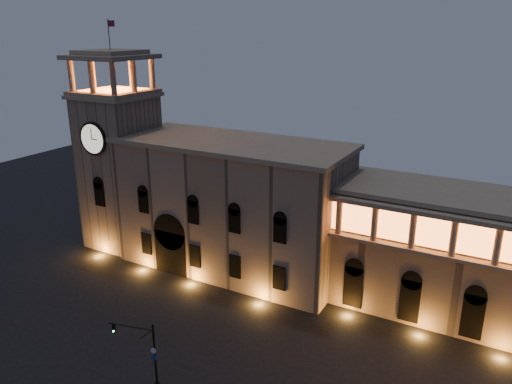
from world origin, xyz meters
TOP-DOWN VIEW (x-y plane):
  - ground at (0.00, 0.00)m, footprint 160.00×160.00m
  - government_building at (-2.08, 21.93)m, footprint 30.80×12.80m
  - clock_tower at (-20.50, 20.98)m, footprint 9.80×9.80m
  - traffic_light at (3.63, -2.25)m, footprint 4.61×1.35m

SIDE VIEW (x-z plane):
  - ground at x=0.00m, z-range 0.00..0.00m
  - traffic_light at x=3.63m, z-range 0.16..6.63m
  - government_building at x=-2.08m, z-range -0.03..17.57m
  - clock_tower at x=-20.50m, z-range -3.70..28.70m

